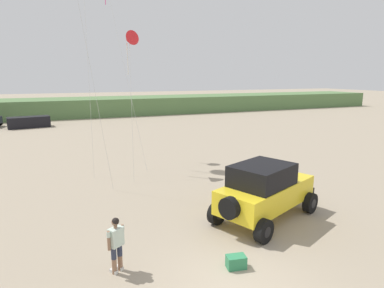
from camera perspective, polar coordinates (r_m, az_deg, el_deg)
The scene contains 7 objects.
ground_plane at distance 9.84m, azimuth 7.76°, elevation -22.62°, with size 220.00×220.00×0.00m, color gray.
dune_ridge at distance 49.90m, azimuth -12.99°, elevation 6.50°, with size 90.00×8.22×2.44m, color #567A47.
jeep at distance 13.17m, azimuth 12.66°, elevation -7.76°, with size 5.00×3.88×2.26m.
person_watching at distance 9.90m, azimuth -13.09°, elevation -16.28°, with size 0.55×0.45×1.67m.
cooler_box at distance 10.28m, azimuth 7.70°, elevation -19.69°, with size 0.56×0.36×0.38m, color #2D7F51.
distant_sedan at distance 40.04m, azimuth -26.56°, elevation 3.44°, with size 4.20×1.70×1.20m, color black.
kite_red_delta at distance 19.66m, azimuth -10.86°, elevation 17.46°, with size 1.18×3.32×8.07m.
Camera 1 is at (-4.18, -6.97, 5.54)m, focal length 30.59 mm.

